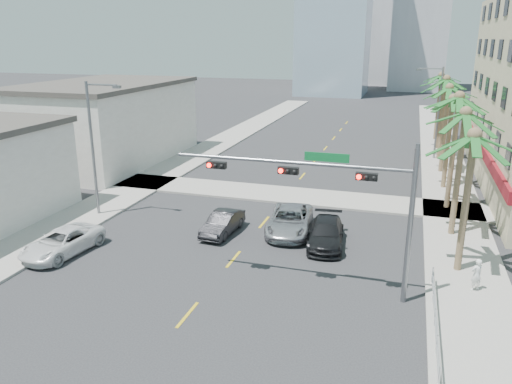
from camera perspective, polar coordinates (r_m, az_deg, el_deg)
ground at (r=19.79m, az=-12.96°, el=-19.26°), size 260.00×260.00×0.00m
sidewalk_right at (r=35.63m, az=21.74°, el=-2.96°), size 4.00×120.00×0.15m
sidewalk_left at (r=41.00m, az=-13.76°, el=0.36°), size 4.00×120.00×0.15m
sidewalk_cross at (r=38.33m, az=3.45°, el=-0.33°), size 80.00×4.00×0.15m
building_left_far at (r=50.76m, az=-16.80°, el=7.41°), size 11.00×18.00×7.20m
traffic_signal_mast at (r=22.63m, az=9.37°, el=0.14°), size 11.12×0.54×7.20m
palm_tree_0 at (r=26.11m, az=23.69°, el=5.76°), size 4.80×4.80×7.80m
palm_tree_1 at (r=31.16m, az=22.84°, el=8.17°), size 4.80×4.80×8.16m
palm_tree_2 at (r=36.26m, az=22.22°, el=9.89°), size 4.80×4.80×8.52m
palm_tree_3 at (r=41.49m, az=21.59°, el=9.77°), size 4.80×4.80×7.80m
palm_tree_4 at (r=46.62m, az=21.24°, el=10.94°), size 4.80×4.80×8.16m
palm_tree_5 at (r=51.76m, az=20.95°, el=11.87°), size 4.80×4.80×8.52m
palm_tree_6 at (r=56.99m, az=20.61°, el=11.60°), size 4.80×4.80×7.80m
palm_tree_7 at (r=62.14m, az=20.42°, el=12.32°), size 4.80×4.80×8.16m
streetlight_left at (r=34.41m, az=-17.96°, el=5.39°), size 2.55×0.25×9.00m
streetlight_right at (r=52.00m, az=19.96°, el=8.96°), size 2.55×0.25×9.00m
guardrail at (r=22.46m, az=19.83°, el=-13.09°), size 0.08×8.08×1.00m
car_parked_far at (r=30.02m, az=-21.26°, el=-5.35°), size 2.93×5.27×1.40m
car_lane_left at (r=30.88m, az=-3.84°, el=-3.58°), size 1.67×4.17×1.35m
car_lane_center at (r=31.06m, az=3.88°, el=-3.26°), size 3.19×5.82×1.55m
car_lane_right at (r=29.43m, az=8.01°, el=-4.71°), size 2.54×5.11×1.43m
pedestrian at (r=25.98m, az=23.88°, el=-8.63°), size 0.70×0.64×1.59m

